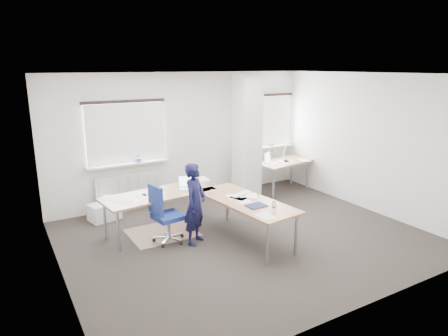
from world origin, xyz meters
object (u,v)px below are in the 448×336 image
task_chair (167,226)px  person (195,204)px  desk_side (283,163)px  desk_main (203,198)px

task_chair → person: 0.63m
task_chair → person: size_ratio=0.75×
desk_side → task_chair: 3.78m
desk_side → desk_main: bearing=-164.5°
person → desk_main: bearing=0.2°
desk_main → person: size_ratio=1.93×
desk_main → desk_side: bearing=19.1°
desk_main → task_chair: size_ratio=2.56×
desk_main → desk_side: 3.15m
desk_side → task_chair: desk_side is taller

